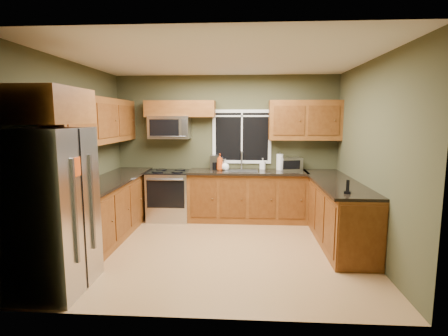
# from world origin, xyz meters

# --- Properties ---
(floor) EXTENTS (4.20, 4.20, 0.00)m
(floor) POSITION_xyz_m (0.00, 0.00, 0.00)
(floor) COLOR #A17547
(floor) RESTS_ON ground
(ceiling) EXTENTS (4.20, 4.20, 0.00)m
(ceiling) POSITION_xyz_m (0.00, 0.00, 2.70)
(ceiling) COLOR white
(ceiling) RESTS_ON back_wall
(back_wall) EXTENTS (4.20, 0.00, 4.20)m
(back_wall) POSITION_xyz_m (0.00, 1.80, 1.35)
(back_wall) COLOR #414128
(back_wall) RESTS_ON ground
(front_wall) EXTENTS (4.20, 0.00, 4.20)m
(front_wall) POSITION_xyz_m (0.00, -1.80, 1.35)
(front_wall) COLOR #414128
(front_wall) RESTS_ON ground
(left_wall) EXTENTS (0.00, 3.60, 3.60)m
(left_wall) POSITION_xyz_m (-2.10, 0.00, 1.35)
(left_wall) COLOR #414128
(left_wall) RESTS_ON ground
(right_wall) EXTENTS (0.00, 3.60, 3.60)m
(right_wall) POSITION_xyz_m (2.10, 0.00, 1.35)
(right_wall) COLOR #414128
(right_wall) RESTS_ON ground
(window) EXTENTS (1.12, 0.03, 1.02)m
(window) POSITION_xyz_m (0.30, 1.78, 1.55)
(window) COLOR white
(window) RESTS_ON back_wall
(base_cabinets_left) EXTENTS (0.60, 2.65, 0.90)m
(base_cabinets_left) POSITION_xyz_m (-1.80, 0.48, 0.45)
(base_cabinets_left) COLOR brown
(base_cabinets_left) RESTS_ON ground
(countertop_left) EXTENTS (0.65, 2.65, 0.04)m
(countertop_left) POSITION_xyz_m (-1.78, 0.48, 0.92)
(countertop_left) COLOR black
(countertop_left) RESTS_ON base_cabinets_left
(base_cabinets_back) EXTENTS (2.17, 0.60, 0.90)m
(base_cabinets_back) POSITION_xyz_m (0.42, 1.50, 0.45)
(base_cabinets_back) COLOR brown
(base_cabinets_back) RESTS_ON ground
(countertop_back) EXTENTS (2.17, 0.65, 0.04)m
(countertop_back) POSITION_xyz_m (0.42, 1.48, 0.92)
(countertop_back) COLOR black
(countertop_back) RESTS_ON base_cabinets_back
(base_cabinets_peninsula) EXTENTS (0.60, 2.52, 0.90)m
(base_cabinets_peninsula) POSITION_xyz_m (1.80, 0.54, 0.45)
(base_cabinets_peninsula) COLOR brown
(base_cabinets_peninsula) RESTS_ON ground
(countertop_peninsula) EXTENTS (0.65, 2.50, 0.04)m
(countertop_peninsula) POSITION_xyz_m (1.78, 0.55, 0.92)
(countertop_peninsula) COLOR black
(countertop_peninsula) RESTS_ON base_cabinets_peninsula
(upper_cabinets_left) EXTENTS (0.33, 2.65, 0.72)m
(upper_cabinets_left) POSITION_xyz_m (-1.94, 0.48, 1.86)
(upper_cabinets_left) COLOR brown
(upper_cabinets_left) RESTS_ON left_wall
(upper_cabinets_back_left) EXTENTS (1.30, 0.33, 0.30)m
(upper_cabinets_back_left) POSITION_xyz_m (-0.85, 1.64, 2.07)
(upper_cabinets_back_left) COLOR brown
(upper_cabinets_back_left) RESTS_ON back_wall
(upper_cabinets_back_right) EXTENTS (1.30, 0.33, 0.72)m
(upper_cabinets_back_right) POSITION_xyz_m (1.45, 1.64, 1.86)
(upper_cabinets_back_right) COLOR brown
(upper_cabinets_back_right) RESTS_ON back_wall
(upper_cabinet_over_fridge) EXTENTS (0.72, 0.90, 0.38)m
(upper_cabinet_over_fridge) POSITION_xyz_m (-1.74, -1.30, 2.03)
(upper_cabinet_over_fridge) COLOR brown
(upper_cabinet_over_fridge) RESTS_ON left_wall
(refrigerator) EXTENTS (0.74, 0.90, 1.80)m
(refrigerator) POSITION_xyz_m (-1.74, -1.30, 0.90)
(refrigerator) COLOR #B7B7BC
(refrigerator) RESTS_ON ground
(range) EXTENTS (0.76, 0.69, 0.94)m
(range) POSITION_xyz_m (-1.05, 1.47, 0.47)
(range) COLOR #B7B7BC
(range) RESTS_ON ground
(microwave) EXTENTS (0.76, 0.41, 0.42)m
(microwave) POSITION_xyz_m (-1.05, 1.61, 1.73)
(microwave) COLOR #B7B7BC
(microwave) RESTS_ON back_wall
(sink) EXTENTS (0.60, 0.42, 0.36)m
(sink) POSITION_xyz_m (0.30, 1.49, 0.95)
(sink) COLOR slate
(sink) RESTS_ON countertop_back
(toaster_oven) EXTENTS (0.43, 0.37, 0.24)m
(toaster_oven) POSITION_xyz_m (1.21, 1.62, 1.06)
(toaster_oven) COLOR #B7B7BC
(toaster_oven) RESTS_ON countertop_back
(coffee_maker) EXTENTS (0.17, 0.23, 0.27)m
(coffee_maker) POSITION_xyz_m (-0.20, 1.64, 1.06)
(coffee_maker) COLOR slate
(coffee_maker) RESTS_ON countertop_back
(kettle) EXTENTS (0.17, 0.17, 0.25)m
(kettle) POSITION_xyz_m (-0.06, 1.65, 1.05)
(kettle) COLOR #B7B7BC
(kettle) RESTS_ON countertop_back
(paper_towel_roll) EXTENTS (0.15, 0.15, 0.33)m
(paper_towel_roll) POSITION_xyz_m (1.02, 1.66, 1.09)
(paper_towel_roll) COLOR white
(paper_towel_roll) RESTS_ON countertop_back
(soap_bottle_a) EXTENTS (0.15, 0.15, 0.31)m
(soap_bottle_a) POSITION_xyz_m (-0.10, 1.50, 1.10)
(soap_bottle_a) COLOR #C54412
(soap_bottle_a) RESTS_ON countertop_back
(soap_bottle_b) EXTENTS (0.12, 0.12, 0.21)m
(soap_bottle_b) POSITION_xyz_m (0.70, 1.70, 1.05)
(soap_bottle_b) COLOR white
(soap_bottle_b) RESTS_ON countertop_back
(soap_bottle_c) EXTENTS (0.16, 0.16, 0.19)m
(soap_bottle_c) POSITION_xyz_m (0.00, 1.50, 1.03)
(soap_bottle_c) COLOR white
(soap_bottle_c) RESTS_ON countertop_back
(cordless_phone) EXTENTS (0.10, 0.10, 0.18)m
(cordless_phone) POSITION_xyz_m (1.69, -0.40, 0.99)
(cordless_phone) COLOR black
(cordless_phone) RESTS_ON countertop_peninsula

